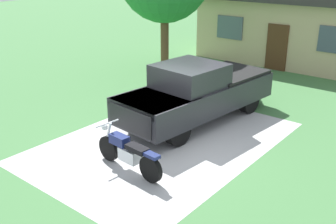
# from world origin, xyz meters

# --- Properties ---
(ground_plane) EXTENTS (80.00, 80.00, 0.00)m
(ground_plane) POSITION_xyz_m (0.00, 0.00, 0.00)
(ground_plane) COLOR #427541
(driveway_pad) EXTENTS (5.12, 7.41, 0.01)m
(driveway_pad) POSITION_xyz_m (0.00, 0.00, 0.00)
(driveway_pad) COLOR #B5B5B5
(driveway_pad) RESTS_ON ground
(motorcycle) EXTENTS (2.21, 0.70, 1.09)m
(motorcycle) POSITION_xyz_m (0.33, -1.80, 0.47)
(motorcycle) COLOR black
(motorcycle) RESTS_ON ground
(pickup_truck) EXTENTS (2.53, 5.78, 1.90)m
(pickup_truck) POSITION_xyz_m (-0.24, 2.00, 0.95)
(pickup_truck) COLOR black
(pickup_truck) RESTS_ON ground
(neighbor_house) EXTENTS (9.60, 5.60, 3.50)m
(neighbor_house) POSITION_xyz_m (-0.95, 11.78, 1.79)
(neighbor_house) COLOR tan
(neighbor_house) RESTS_ON ground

